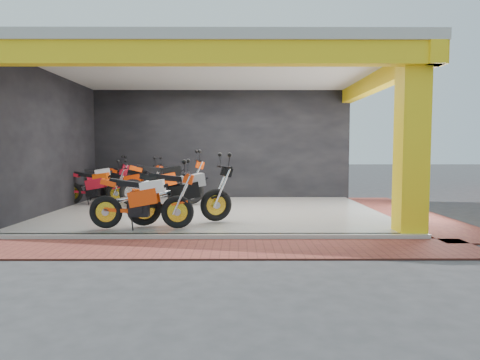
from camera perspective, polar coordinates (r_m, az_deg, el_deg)
The scene contains 17 objects.
ground at distance 8.79m, azimuth -3.91°, elevation -6.55°, with size 80.00×80.00×0.00m, color #2D2D30.
showroom_floor at distance 10.75m, azimuth -3.23°, elevation -4.34°, with size 8.00×6.00×0.10m, color silver.
showroom_ceiling at distance 10.82m, azimuth -3.30°, elevation 14.61°, with size 8.40×6.40×0.20m, color beige.
back_wall at distance 13.73m, azimuth -2.58°, elevation 4.59°, with size 8.20×0.20×3.50m, color black.
left_wall at distance 11.60m, azimuth -24.00°, elevation 4.36°, with size 0.20×6.20×3.50m, color black.
corner_column at distance 8.49m, azimuth 21.90°, elevation 4.68°, with size 0.50×0.50×3.50m, color yellow.
header_beam_front at distance 7.83m, azimuth -4.52°, elevation 16.48°, with size 8.40×0.30×0.40m, color yellow.
header_beam_right at distance 11.29m, azimuth 17.94°, elevation 12.43°, with size 0.30×6.40×0.40m, color yellow.
floor_kerb at distance 7.78m, azimuth -4.40°, elevation -7.56°, with size 8.00×0.20×0.10m, color silver.
paver_front at distance 7.03m, azimuth -4.86°, elevation -9.11°, with size 9.00×1.40×0.03m, color brown.
paver_right at distance 11.55m, azimuth 21.37°, elevation -4.20°, with size 1.40×7.00×0.03m, color brown.
moto_hero at distance 8.18m, azimuth -8.36°, elevation -2.12°, with size 2.10×0.78×1.28m, color #FA420A, non-canonical shape.
moto_row_a at distance 8.90m, azimuth -3.21°, elevation -1.23°, with size 2.28×0.84×1.39m, color black, non-canonical shape.
moto_row_b at distance 11.77m, azimuth -6.54°, elevation 0.20°, with size 2.39×0.89×1.46m, color #E53F09, non-canonical shape.
moto_row_c at distance 12.26m, azimuth -16.14°, elevation -0.41°, with size 1.96×0.73×1.20m, color red, non-canonical shape.
moto_row_d at distance 13.41m, azimuth -11.55°, elevation 0.15°, with size 2.05×0.76×1.25m, color #EE3A0A, non-canonical shape.
moto_row_e at distance 13.66m, azimuth -15.92°, elevation 0.24°, with size 2.12×0.79×1.30m, color #B41325, non-canonical shape.
Camera 1 is at (0.56, -8.62, 1.61)m, focal length 32.00 mm.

